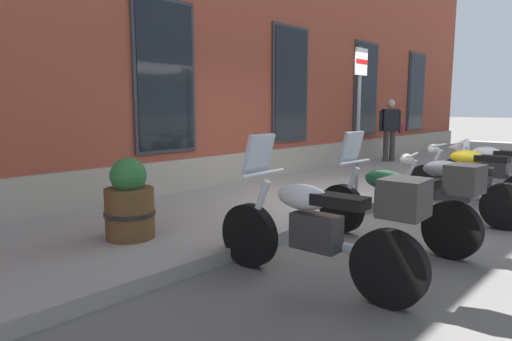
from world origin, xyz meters
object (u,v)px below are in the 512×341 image
Objects in this scene: motorcycle_grey_naked at (448,189)px; barrel_planter at (129,203)px; pedestrian_dark_jacket at (390,127)px; motorcycle_yellow_naked at (471,177)px; motorcycle_green_touring at (401,200)px; parking_sign at (359,99)px; motorcycle_white_sport at (487,164)px; motorcycle_silver_touring at (323,226)px.

motorcycle_grey_naked is 2.20× the size of barrel_planter.
pedestrian_dark_jacket is at bearing 7.51° from barrel_planter.
motorcycle_green_touring is at bearing -178.24° from motorcycle_yellow_naked.
parking_sign reaches higher than motorcycle_yellow_naked.
parking_sign reaches higher than pedestrian_dark_jacket.
barrel_planter is (-6.32, 1.93, -0.01)m from motorcycle_white_sport.
motorcycle_grey_naked is 1.20× the size of pedestrian_dark_jacket.
motorcycle_white_sport is at bearing 2.29° from motorcycle_silver_touring.
motorcycle_white_sport is at bearing 3.04° from motorcycle_green_touring.
motorcycle_yellow_naked is (4.35, 0.09, -0.08)m from motorcycle_silver_touring.
motorcycle_white_sport is 2.87m from parking_sign.
motorcycle_green_touring is 2.75m from motorcycle_yellow_naked.
motorcycle_silver_touring is at bearing -157.67° from pedestrian_dark_jacket.
barrel_planter is (-0.60, 2.16, -0.02)m from motorcycle_silver_touring.
parking_sign is 2.71× the size of barrel_planter.
barrel_planter is at bearing 163.01° from motorcycle_white_sport.
motorcycle_white_sport is at bearing 5.02° from motorcycle_grey_naked.
motorcycle_white_sport is at bearing 5.61° from motorcycle_yellow_naked.
motorcycle_grey_naked is at bearing -175.59° from motorcycle_yellow_naked.
motorcycle_silver_touring reaches higher than motorcycle_white_sport.
motorcycle_silver_touring is at bearing -177.71° from motorcycle_white_sport.
motorcycle_silver_touring is 1.27× the size of pedestrian_dark_jacket.
motorcycle_white_sport reaches higher than motorcycle_yellow_naked.
pedestrian_dark_jacket reaches higher than motorcycle_green_touring.
motorcycle_silver_touring is at bearing 179.91° from motorcycle_grey_naked.
motorcycle_white_sport is (4.11, 0.22, 0.01)m from motorcycle_green_touring.
parking_sign reaches higher than barrel_planter.
motorcycle_grey_naked is 0.94× the size of motorcycle_yellow_naked.
motorcycle_green_touring is at bearing 0.37° from motorcycle_silver_touring.
barrel_planter is at bearing -172.49° from pedestrian_dark_jacket.
motorcycle_yellow_naked is at bearing -22.64° from barrel_planter.
motorcycle_green_touring reaches higher than barrel_planter.
motorcycle_silver_touring is 2.24m from barrel_planter.
motorcycle_silver_touring is 1.04× the size of motorcycle_green_touring.
motorcycle_yellow_naked is 1.38m from motorcycle_white_sport.
barrel_planter is at bearing 157.36° from motorcycle_yellow_naked.
motorcycle_silver_touring reaches higher than barrel_planter.
pedestrian_dark_jacket is (4.97, 3.30, 0.61)m from motorcycle_grey_naked.
barrel_planter is at bearing 173.72° from parking_sign.
pedestrian_dark_jacket is at bearing 33.59° from motorcycle_grey_naked.
pedestrian_dark_jacket reaches higher than barrel_planter.
pedestrian_dark_jacket is (6.43, 3.29, 0.54)m from motorcycle_green_touring.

